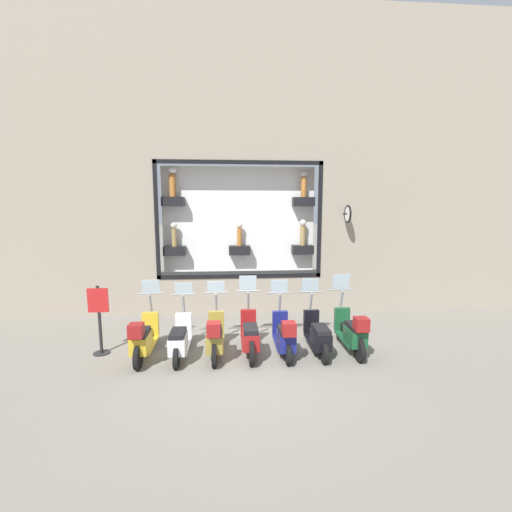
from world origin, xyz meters
The scene contains 10 objects.
ground_plane centered at (0.00, 0.00, 0.00)m, with size 120.00×120.00×0.00m, color gray.
building_facade centered at (3.60, 0.00, 4.68)m, with size 1.19×36.00×9.21m.
scooter_green_0 centered at (0.26, -2.45, 0.49)m, with size 1.81×0.61×1.67m.
scooter_black_1 centered at (0.31, -1.68, 0.41)m, with size 1.79×0.60×1.57m.
scooter_navy_2 centered at (0.24, -0.90, 0.45)m, with size 1.79×0.60×1.55m.
scooter_red_3 centered at (0.32, -0.12, 0.45)m, with size 1.81×0.61×1.66m.
scooter_olive_4 centered at (0.25, 0.65, 0.47)m, with size 1.80×0.60×1.54m.
scooter_white_5 centered at (0.31, 1.43, 0.41)m, with size 1.79×0.60×1.51m.
scooter_yellow_6 centered at (0.26, 2.21, 0.48)m, with size 1.80×0.61×1.60m.
shop_sign_post centered at (0.62, 3.25, 0.85)m, with size 0.36×0.45×1.58m.
Camera 1 is at (-7.04, 0.30, 3.30)m, focal length 24.00 mm.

